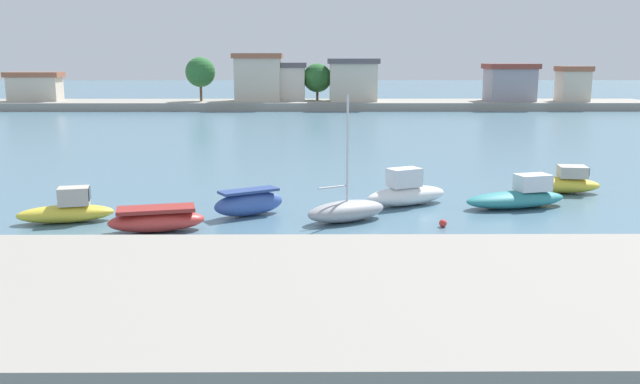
% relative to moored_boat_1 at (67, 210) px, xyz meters
% --- Properties ---
extents(ground_plane, '(400.00, 400.00, 0.00)m').
position_rel_moored_boat_1_xyz_m(ground_plane, '(8.82, -7.87, -0.53)').
color(ground_plane, slate).
extents(seawall_embankment, '(62.45, 7.26, 2.80)m').
position_rel_moored_boat_1_xyz_m(seawall_embankment, '(8.82, -16.14, 0.87)').
color(seawall_embankment, gray).
rests_on(seawall_embankment, ground).
extents(moored_boat_1, '(4.23, 2.22, 1.54)m').
position_rel_moored_boat_1_xyz_m(moored_boat_1, '(0.00, 0.00, 0.00)').
color(moored_boat_1, yellow).
rests_on(moored_boat_1, ground).
extents(moored_boat_2, '(4.15, 2.38, 1.02)m').
position_rel_moored_boat_1_xyz_m(moored_boat_2, '(4.25, -1.59, -0.05)').
color(moored_boat_2, '#C63833').
rests_on(moored_boat_2, ground).
extents(moored_boat_3, '(3.45, 2.67, 1.21)m').
position_rel_moored_boat_1_xyz_m(moored_boat_3, '(7.79, 1.20, 0.05)').
color(moored_boat_3, '#3856A8').
rests_on(moored_boat_3, ground).
extents(moored_boat_4, '(4.04, 3.15, 5.51)m').
position_rel_moored_boat_1_xyz_m(moored_boat_4, '(12.16, 0.10, -0.05)').
color(moored_boat_4, '#9E9EA3').
rests_on(moored_boat_4, ground).
extents(moored_boat_5, '(4.55, 3.21, 1.83)m').
position_rel_moored_boat_1_xyz_m(moored_boat_5, '(15.21, 3.35, 0.10)').
color(moored_boat_5, white).
rests_on(moored_boat_5, ground).
extents(moored_boat_6, '(5.40, 3.01, 1.57)m').
position_rel_moored_boat_1_xyz_m(moored_boat_6, '(20.52, 2.82, -0.02)').
color(moored_boat_6, teal).
rests_on(moored_boat_6, ground).
extents(moored_boat_7, '(4.63, 2.23, 1.45)m').
position_rel_moored_boat_1_xyz_m(moored_boat_7, '(23.73, 6.37, -0.01)').
color(moored_boat_7, yellow).
rests_on(moored_boat_7, ground).
extents(mooring_buoy_1, '(0.33, 0.33, 0.33)m').
position_rel_moored_boat_1_xyz_m(mooring_buoy_1, '(16.21, -0.94, -0.37)').
color(mooring_buoy_1, red).
rests_on(mooring_buoy_1, ground).
extents(mooring_buoy_2, '(0.25, 0.25, 0.25)m').
position_rel_moored_boat_1_xyz_m(mooring_buoy_2, '(5.85, -3.74, -0.41)').
color(mooring_buoy_2, orange).
rests_on(mooring_buoy_2, ground).
extents(distant_shoreline, '(98.45, 10.13, 7.72)m').
position_rel_moored_boat_1_xyz_m(distant_shoreline, '(10.47, 66.70, 1.68)').
color(distant_shoreline, gray).
rests_on(distant_shoreline, ground).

